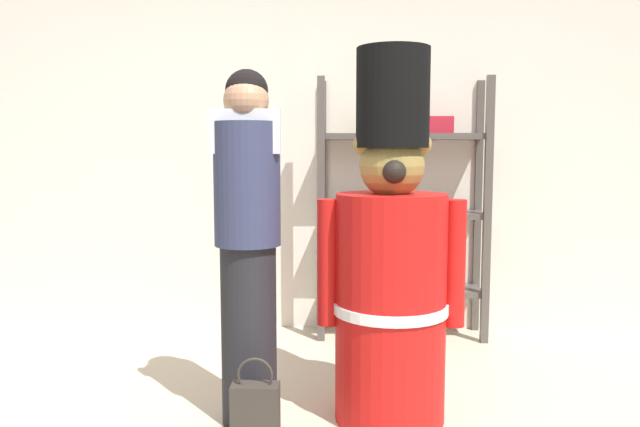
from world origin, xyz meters
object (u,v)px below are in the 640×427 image
(merchandise_shelf, at_px, (402,208))
(person_shopper, at_px, (248,240))
(teddy_bear_guard, at_px, (391,270))
(shopping_bag, at_px, (255,415))

(merchandise_shelf, bearing_deg, person_shopper, -120.78)
(teddy_bear_guard, bearing_deg, shopping_bag, -150.88)
(teddy_bear_guard, xyz_separation_m, person_shopper, (-0.67, -0.07, 0.15))
(merchandise_shelf, relative_size, teddy_bear_guard, 1.01)
(merchandise_shelf, distance_m, teddy_bear_guard, 1.37)
(merchandise_shelf, height_order, teddy_bear_guard, merchandise_shelf)
(teddy_bear_guard, bearing_deg, person_shopper, -174.33)
(merchandise_shelf, bearing_deg, teddy_bear_guard, -97.43)
(person_shopper, relative_size, shopping_bag, 4.06)
(merchandise_shelf, xyz_separation_m, shopping_bag, (-0.78, -1.69, -0.74))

